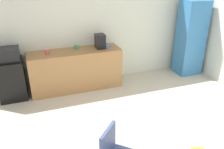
% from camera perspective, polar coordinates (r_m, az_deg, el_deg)
% --- Properties ---
extents(wall_back, '(6.00, 0.10, 2.60)m').
position_cam_1_polar(wall_back, '(5.42, -6.12, 11.42)').
color(wall_back, silver).
rests_on(wall_back, ground_plane).
extents(counter_block, '(2.02, 0.60, 0.90)m').
position_cam_1_polar(counter_block, '(5.29, -8.89, 1.18)').
color(counter_block, '#9E7042').
rests_on(counter_block, ground_plane).
extents(mini_fridge, '(0.54, 0.54, 0.85)m').
position_cam_1_polar(mini_fridge, '(5.27, -23.52, -1.14)').
color(mini_fridge, black).
rests_on(mini_fridge, ground_plane).
extents(microwave, '(0.48, 0.38, 0.26)m').
position_cam_1_polar(microwave, '(5.07, -24.58, 4.51)').
color(microwave, black).
rests_on(microwave, mini_fridge).
extents(locker_cabinet, '(0.60, 0.50, 1.87)m').
position_cam_1_polar(locker_cabinet, '(6.22, 18.84, 8.51)').
color(locker_cabinet, '#3372B2').
rests_on(locker_cabinet, ground_plane).
extents(mug_white, '(0.13, 0.08, 0.09)m').
position_cam_1_polar(mug_white, '(5.03, -15.82, 5.33)').
color(mug_white, '#D84C4C').
rests_on(mug_white, counter_block).
extents(mug_green, '(0.13, 0.08, 0.09)m').
position_cam_1_polar(mug_green, '(5.20, -1.21, 6.94)').
color(mug_green, '#3F66BF').
rests_on(mug_green, counter_block).
extents(mug_red, '(0.13, 0.08, 0.09)m').
position_cam_1_polar(mug_red, '(5.21, -8.79, 6.68)').
color(mug_red, '#338C59').
rests_on(mug_red, counter_block).
extents(coffee_maker, '(0.20, 0.24, 0.32)m').
position_cam_1_polar(coffee_maker, '(5.21, -2.96, 8.22)').
color(coffee_maker, black).
rests_on(coffee_maker, counter_block).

